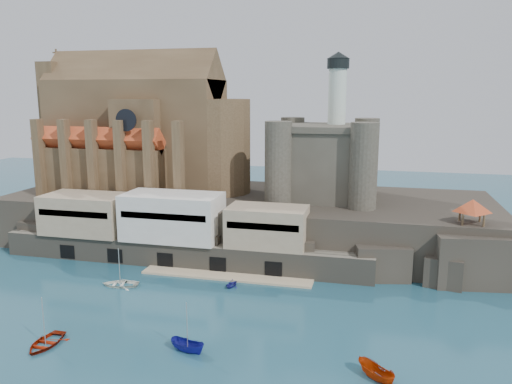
{
  "coord_description": "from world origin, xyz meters",
  "views": [
    {
      "loc": [
        26.42,
        -60.06,
        31.1
      ],
      "look_at": [
        3.86,
        32.0,
        12.38
      ],
      "focal_mm": 35.0,
      "sensor_mm": 36.0,
      "label": 1
    }
  ],
  "objects_px": {
    "castle_keep": "(325,158)",
    "pavilion": "(472,207)",
    "church": "(144,135)",
    "boat_0": "(46,345)",
    "boat_2": "(188,351)"
  },
  "relations": [
    {
      "from": "castle_keep",
      "to": "boat_0",
      "type": "distance_m",
      "value": 61.77
    },
    {
      "from": "church",
      "to": "boat_0",
      "type": "distance_m",
      "value": 57.62
    },
    {
      "from": "castle_keep",
      "to": "pavilion",
      "type": "relative_size",
      "value": 4.58
    },
    {
      "from": "church",
      "to": "boat_2",
      "type": "relative_size",
      "value": 9.61
    },
    {
      "from": "church",
      "to": "castle_keep",
      "type": "relative_size",
      "value": 1.6
    },
    {
      "from": "church",
      "to": "pavilion",
      "type": "xyz_separation_m",
      "value": [
        66.13,
        -15.85,
        -9.4
      ]
    },
    {
      "from": "pavilion",
      "to": "boat_0",
      "type": "relative_size",
      "value": 1.04
    },
    {
      "from": "boat_0",
      "to": "boat_2",
      "type": "height_order",
      "value": "boat_0"
    },
    {
      "from": "castle_keep",
      "to": "pavilion",
      "type": "height_order",
      "value": "castle_keep"
    },
    {
      "from": "boat_2",
      "to": "church",
      "type": "bearing_deg",
      "value": 46.51
    },
    {
      "from": "church",
      "to": "boat_2",
      "type": "bearing_deg",
      "value": -59.5
    },
    {
      "from": "pavilion",
      "to": "boat_2",
      "type": "relative_size",
      "value": 1.31
    },
    {
      "from": "church",
      "to": "boat_0",
      "type": "height_order",
      "value": "church"
    },
    {
      "from": "church",
      "to": "pavilion",
      "type": "relative_size",
      "value": 7.34
    },
    {
      "from": "castle_keep",
      "to": "boat_0",
      "type": "relative_size",
      "value": 4.74
    }
  ]
}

